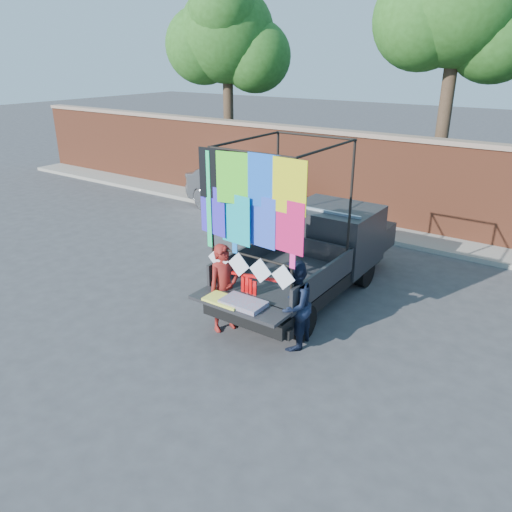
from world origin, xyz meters
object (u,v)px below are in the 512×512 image
Objects in this scene: pickup_truck at (321,251)px; man at (294,305)px; sedan at (242,192)px; woman at (225,288)px.

man is at bearing -72.19° from pickup_truck.
sedan is 6.84m from woman.
sedan is at bearing 144.29° from pickup_truck.
sedan is (-4.36, 3.14, -0.09)m from pickup_truck.
woman is (-0.55, -2.54, -0.01)m from pickup_truck.
pickup_truck is 2.60m from woman.
sedan is 2.84× the size of man.
woman is 1.32m from man.
sedan is 7.50m from man.
pickup_truck is 3.20× the size of woman.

